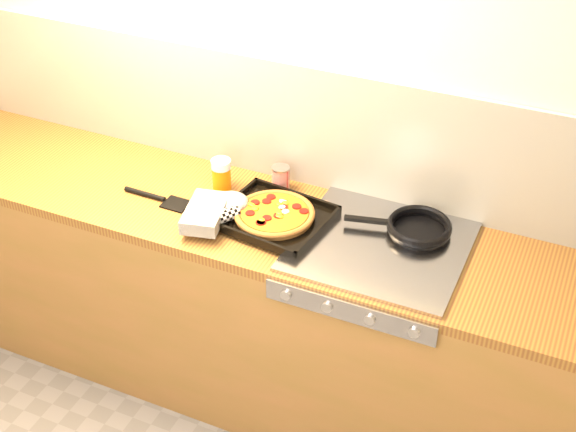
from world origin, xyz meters
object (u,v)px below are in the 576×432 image
at_px(tomato_can, 281,178).
at_px(frying_pan, 418,228).
at_px(juice_glass, 221,174).
at_px(pizza_on_tray, 256,213).

bearing_deg(tomato_can, frying_pan, -7.64).
height_order(tomato_can, juice_glass, juice_glass).
bearing_deg(frying_pan, pizza_on_tray, -163.81).
relative_size(tomato_can, juice_glass, 0.79).
height_order(pizza_on_tray, juice_glass, juice_glass).
bearing_deg(tomato_can, juice_glass, -157.13).
relative_size(frying_pan, tomato_can, 4.02).
height_order(pizza_on_tray, tomato_can, tomato_can).
height_order(pizza_on_tray, frying_pan, pizza_on_tray).
bearing_deg(pizza_on_tray, tomato_can, 92.69).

